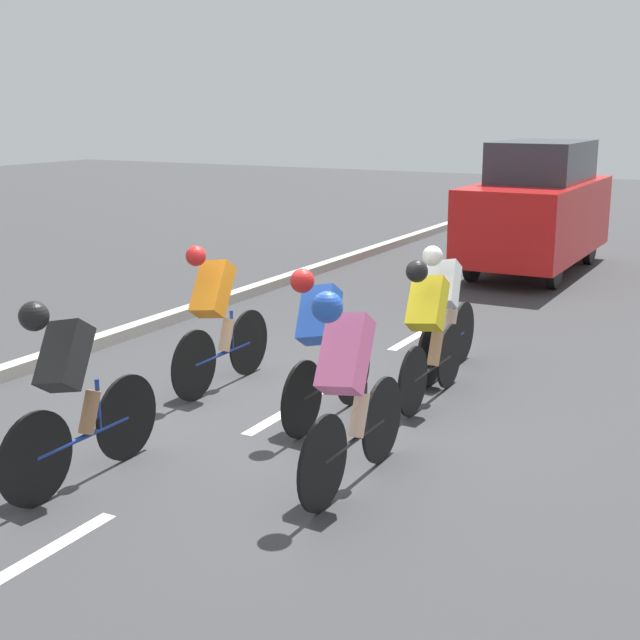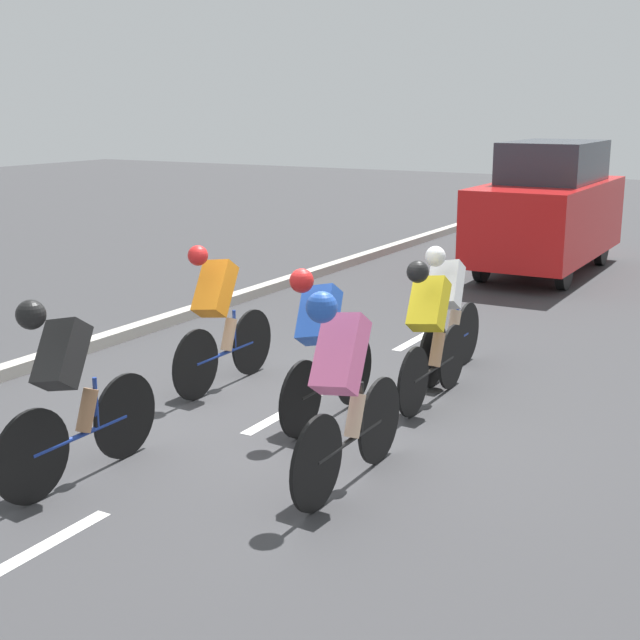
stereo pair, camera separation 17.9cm
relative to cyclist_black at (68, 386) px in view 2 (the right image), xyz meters
The scene contains 12 objects.
ground_plane 2.36m from the cyclist_black, 105.68° to the right, with size 60.00×60.00×0.00m, color #38383A.
lane_stripe_near 1.41m from the cyclist_black, 120.79° to the left, with size 0.12×1.40×0.01m, color white.
lane_stripe_mid 2.40m from the cyclist_black, 105.43° to the right, with size 0.12×1.40×0.01m, color white.
lane_stripe_far 5.47m from the cyclist_black, 96.40° to the right, with size 0.12×1.40×0.01m, color white.
curb 3.47m from the cyclist_black, 40.11° to the right, with size 0.20×28.81×0.14m, color #B7B2A8.
cyclist_black is the anchor object (origin of this frame).
cyclist_pink 2.10m from the cyclist_black, 153.89° to the right, with size 0.39×1.75×1.58m.
cyclist_blue 2.37m from the cyclist_black, 115.72° to the right, with size 0.42×1.72×1.47m.
cyclist_white 4.30m from the cyclist_black, 110.28° to the right, with size 0.40×1.70×1.45m.
cyclist_orange 2.53m from the cyclist_black, 80.99° to the right, with size 0.39×1.71×1.52m.
cyclist_yellow 3.52m from the cyclist_black, 118.57° to the right, with size 0.38×1.66×1.46m.
support_car 10.66m from the cyclist_black, 93.85° to the right, with size 1.70×4.20×2.26m.
Camera 2 is at (-4.27, 6.84, 2.86)m, focal length 50.00 mm.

